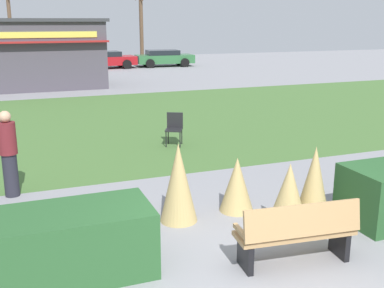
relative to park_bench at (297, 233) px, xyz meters
The scene contains 17 objects.
ground_plane 0.87m from the park_bench, 154.37° to the right, with size 80.00×80.00×0.00m, color gray.
lawn_patch 10.36m from the park_bench, 93.63° to the left, with size 36.00×12.00×0.01m, color #446B33.
park_bench is the anchor object (origin of this frame).
hedge_left 3.18m from the park_bench, 164.77° to the left, with size 2.36×1.10×0.92m, color #28562B.
ornamental_grass_behind_left 2.05m from the park_bench, 87.71° to the left, with size 0.61×0.61×0.99m, color tan.
ornamental_grass_behind_right 1.61m from the park_bench, 47.11° to the left, with size 0.61×0.61×1.32m, color tan.
ornamental_grass_behind_center 2.26m from the park_bench, 117.39° to the left, with size 0.64×0.64×1.37m, color tan.
ornamental_grass_behind_far 1.20m from the park_bench, 63.30° to the left, with size 0.70×0.70×1.12m, color tan.
food_kiosk 20.47m from the park_bench, 100.46° to the left, with size 9.69×4.13×3.42m.
cafe_chair_east 6.83m from the park_bench, 85.54° to the left, with size 0.59×0.59×0.89m.
person_strolling 5.66m from the park_bench, 130.78° to the left, with size 0.34×0.34×1.69m.
parked_car_west_slot 28.81m from the park_bench, 95.58° to the left, with size 4.27×2.18×1.20m.
parked_car_center_slot 28.81m from the park_bench, 84.44° to the left, with size 4.28×2.21×1.20m.
parked_car_east_slot 29.56m from the park_bench, 75.90° to the left, with size 4.31×2.27×1.20m.
tree_left_bg 34.38m from the park_bench, 95.45° to the left, with size 0.91×0.96×6.04m.
tree_right_bg 33.27m from the park_bench, 78.60° to the left, with size 0.91×0.96×5.96m.
tree_center_bg 34.69m from the park_bench, 78.50° to the left, with size 0.91×0.96×6.33m.
Camera 1 is at (-2.84, -4.74, 3.33)m, focal length 43.92 mm.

